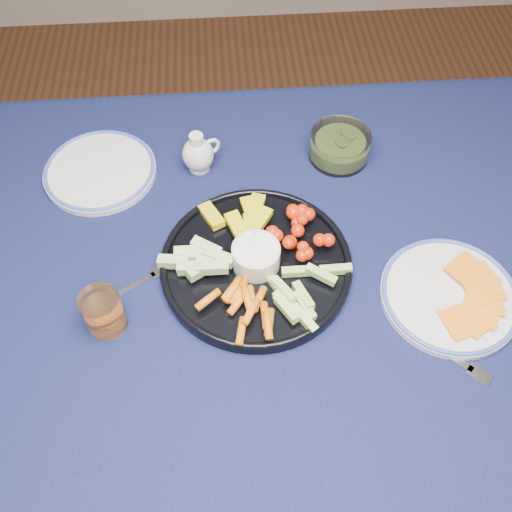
{
  "coord_description": "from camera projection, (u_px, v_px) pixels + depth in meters",
  "views": [
    {
      "loc": [
        0.04,
        -0.51,
        1.59
      ],
      "look_at": [
        0.08,
        0.05,
        0.78
      ],
      "focal_mm": 40.0,
      "sensor_mm": 36.0,
      "label": 1
    }
  ],
  "objects": [
    {
      "name": "juice_tumbler",
      "position": [
        104.0,
        313.0,
        0.92
      ],
      "size": [
        0.07,
        0.07,
        0.08
      ],
      "color": "silver",
      "rests_on": "dining_table"
    },
    {
      "name": "pickle_bowl",
      "position": [
        339.0,
        147.0,
        1.15
      ],
      "size": [
        0.12,
        0.12,
        0.06
      ],
      "color": "silver",
      "rests_on": "dining_table"
    },
    {
      "name": "cheese_plate",
      "position": [
        450.0,
        294.0,
        0.96
      ],
      "size": [
        0.23,
        0.23,
        0.03
      ],
      "color": "silver",
      "rests_on": "dining_table"
    },
    {
      "name": "side_plate_extra",
      "position": [
        100.0,
        171.0,
        1.13
      ],
      "size": [
        0.22,
        0.22,
        0.02
      ],
      "color": "silver",
      "rests_on": "dining_table"
    },
    {
      "name": "creamer_pitcher",
      "position": [
        199.0,
        154.0,
        1.12
      ],
      "size": [
        0.08,
        0.06,
        0.09
      ],
      "color": "silver",
      "rests_on": "dining_table"
    },
    {
      "name": "crudite_platter",
      "position": [
        255.0,
        262.0,
        0.99
      ],
      "size": [
        0.34,
        0.34,
        0.11
      ],
      "color": "black",
      "rests_on": "dining_table"
    },
    {
      "name": "fork_left",
      "position": [
        136.0,
        285.0,
        0.99
      ],
      "size": [
        0.14,
        0.09,
        0.0
      ],
      "color": "silver",
      "rests_on": "dining_table"
    },
    {
      "name": "fork_right",
      "position": [
        447.0,
        355.0,
        0.91
      ],
      "size": [
        0.14,
        0.13,
        0.0
      ],
      "color": "silver",
      "rests_on": "dining_table"
    },
    {
      "name": "dining_table",
      "position": [
        214.0,
        320.0,
        1.05
      ],
      "size": [
        1.67,
        1.07,
        0.75
      ],
      "color": "#51351B",
      "rests_on": "ground"
    }
  ]
}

